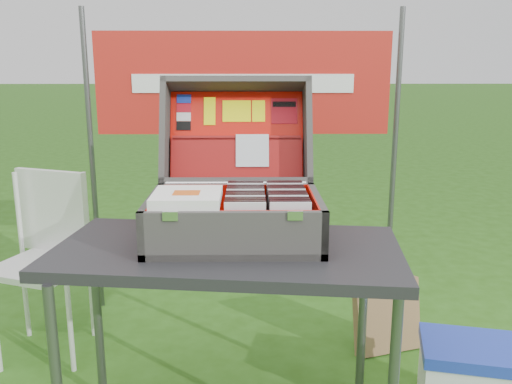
{
  "coord_description": "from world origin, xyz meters",
  "views": [
    {
      "loc": [
        0.03,
        -1.9,
        1.4
      ],
      "look_at": [
        0.06,
        0.1,
        0.93
      ],
      "focal_mm": 38.0,
      "sensor_mm": 36.0,
      "label": 1
    }
  ],
  "objects_px": {
    "chair": "(42,268)",
    "cardboard_box": "(387,316)",
    "suitcase": "(235,163)",
    "table": "(228,344)"
  },
  "relations": [
    {
      "from": "table",
      "to": "suitcase",
      "type": "relative_size",
      "value": 1.96
    },
    {
      "from": "suitcase",
      "to": "chair",
      "type": "relative_size",
      "value": 0.7
    },
    {
      "from": "suitcase",
      "to": "cardboard_box",
      "type": "distance_m",
      "value": 1.24
    },
    {
      "from": "chair",
      "to": "table",
      "type": "bearing_deg",
      "value": -13.71
    },
    {
      "from": "table",
      "to": "chair",
      "type": "xyz_separation_m",
      "value": [
        -0.92,
        0.63,
        0.06
      ]
    },
    {
      "from": "table",
      "to": "suitcase",
      "type": "height_order",
      "value": "suitcase"
    },
    {
      "from": "table",
      "to": "cardboard_box",
      "type": "xyz_separation_m",
      "value": [
        0.76,
        0.63,
        -0.2
      ]
    },
    {
      "from": "suitcase",
      "to": "cardboard_box",
      "type": "bearing_deg",
      "value": 34.49
    },
    {
      "from": "chair",
      "to": "cardboard_box",
      "type": "bearing_deg",
      "value": 20.8
    },
    {
      "from": "table",
      "to": "suitcase",
      "type": "xyz_separation_m",
      "value": [
        0.03,
        0.13,
        0.66
      ]
    }
  ]
}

